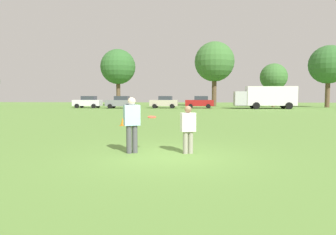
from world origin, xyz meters
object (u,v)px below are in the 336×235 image
Objects in this scene: parked_car_mid_left at (121,102)px; parked_car_center at (164,102)px; player_thrower at (132,122)px; parked_car_mid_right at (200,102)px; player_defender at (188,127)px; box_truck at (266,97)px; parked_car_near_left at (88,102)px; frisbee at (152,117)px; traffic_cone at (123,122)px.

parked_car_center is at bearing 10.21° from parked_car_mid_left.
parked_car_mid_right reaches higher than player_thrower.
parked_car_center is 1.00× the size of parked_car_mid_right.
player_defender is 0.18× the size of box_truck.
parked_car_center reaches higher than player_defender.
player_thrower reaches higher than player_defender.
parked_car_near_left is 1.00× the size of parked_car_center.
parked_car_mid_left and parked_car_mid_right have the same top height.
parked_car_near_left and parked_car_center have the same top height.
parked_car_near_left is at bearing -178.09° from parked_car_mid_right.
parked_car_near_left is at bearing -178.33° from parked_car_center.
parked_car_near_left is at bearing 111.46° from player_thrower.
parked_car_mid_left is at bearing 105.04° from frisbee.
frisbee is at bearing -74.96° from parked_car_mid_left.
parked_car_center is at bearing 94.57° from frisbee.
frisbee is 0.03× the size of box_truck.
box_truck is (11.87, 34.49, 0.61)m from frisbee.
player_defender is 36.00m from parked_car_center.
player_defender is at bearing -73.23° from parked_car_mid_left.
box_truck is at bearing 72.81° from player_defender.
parked_car_mid_left is 11.84m from parked_car_mid_right.
parked_car_mid_left is at bearing -8.75° from parked_car_near_left.
parked_car_center is (-4.01, 35.77, 0.08)m from player_defender.
parked_car_mid_right is at bearing 1.91° from parked_car_near_left.
parked_car_near_left reaches higher than traffic_cone.
player_thrower is at bearing -94.91° from parked_car_mid_right.
box_truck reaches higher than parked_car_mid_left.
parked_car_mid_right reaches higher than player_defender.
parked_car_center is at bearing 1.67° from parked_car_near_left.
parked_car_mid_right reaches higher than traffic_cone.
box_truck reaches higher than frisbee.
player_defender is 0.36× the size of parked_car_mid_left.
parked_car_near_left is at bearing 113.49° from traffic_cone.
traffic_cone is 0.06× the size of box_truck.
player_thrower reaches higher than frisbee.
parked_car_center is 0.50× the size of box_truck.
player_thrower is 0.42× the size of parked_car_center.
player_defender is 5.53× the size of frisbee.
box_truck is at bearing 70.20° from player_thrower.
parked_car_mid_left and parked_car_center have the same top height.
traffic_cone is (-2.96, 8.60, -0.91)m from frisbee.
frisbee is (-1.16, 0.13, 0.30)m from player_defender.
player_thrower is 36.19m from parked_car_mid_right.
parked_car_center is (-2.23, 35.83, -0.07)m from player_thrower.
parked_car_near_left is 26.46m from box_truck.
player_thrower is 38.13m from parked_car_near_left.
parked_car_near_left is 5.36m from parked_car_mid_left.
player_thrower is at bearing -163.67° from frisbee.
player_thrower is at bearing -68.54° from parked_car_near_left.
traffic_cone is 0.11× the size of parked_car_near_left.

